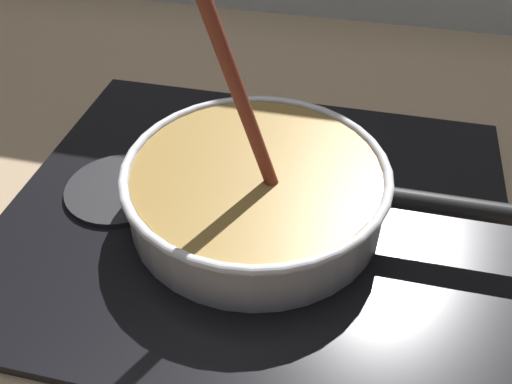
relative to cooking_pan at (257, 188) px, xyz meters
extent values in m
cube|color=#9E8466|center=(-0.12, -0.22, -0.07)|extent=(2.40, 1.60, 0.04)
cube|color=black|center=(0.00, 0.00, -0.04)|extent=(0.56, 0.48, 0.01)
torus|color=#592D0C|center=(0.00, 0.00, -0.03)|extent=(0.21, 0.21, 0.01)
cylinder|color=#262628|center=(-0.17, 0.00, -0.03)|extent=(0.13, 0.13, 0.01)
cylinder|color=silver|center=(0.00, 0.00, -0.01)|extent=(0.28, 0.28, 0.06)
cylinder|color=olive|center=(0.00, 0.00, 0.00)|extent=(0.27, 0.27, 0.06)
torus|color=silver|center=(0.00, 0.00, 0.03)|extent=(0.29, 0.29, 0.01)
cylinder|color=black|center=(0.21, 0.00, 0.02)|extent=(0.15, 0.02, 0.02)
cylinder|color=#E5CC7A|center=(-0.05, 0.03, 0.02)|extent=(0.04, 0.04, 0.01)
cylinder|color=#E5CC7A|center=(0.00, 0.00, 0.02)|extent=(0.03, 0.03, 0.01)
cylinder|color=#E5CC7A|center=(-0.02, -0.08, 0.02)|extent=(0.04, 0.04, 0.01)
cylinder|color=#EDD88C|center=(0.02, -0.09, 0.02)|extent=(0.03, 0.03, 0.01)
cylinder|color=#E5CC7A|center=(-0.01, 0.05, 0.02)|extent=(0.03, 0.03, 0.01)
cylinder|color=beige|center=(0.05, 0.03, 0.02)|extent=(0.04, 0.04, 0.01)
cylinder|color=maroon|center=(-0.02, -0.01, 0.14)|extent=(0.10, 0.02, 0.27)
cube|color=brown|center=(0.02, -0.02, 0.01)|extent=(0.05, 0.03, 0.01)
camera|label=1|loc=(0.10, -0.45, 0.40)|focal=39.31mm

